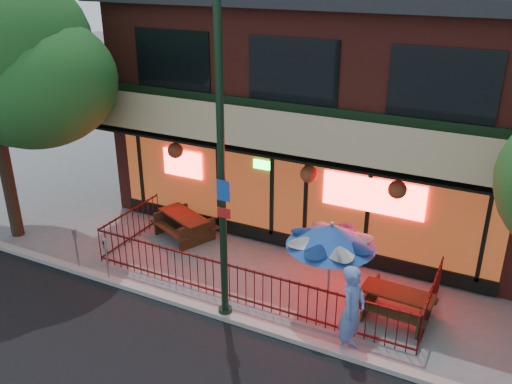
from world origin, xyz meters
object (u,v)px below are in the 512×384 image
parking_meter_near (106,253)px  parking_meter_far (76,242)px  picnic_table_left (184,222)px  picnic_table_right (397,301)px  patio_umbrella (331,235)px  pedestrian (352,310)px  street_light (222,189)px

parking_meter_near → parking_meter_far: parking_meter_far is taller
picnic_table_left → parking_meter_far: (-1.46, -2.80, 0.33)m
picnic_table_right → parking_meter_near: parking_meter_near is taller
patio_umbrella → parking_meter_near: 5.63m
patio_umbrella → parking_meter_near: bearing=-165.7°
picnic_table_right → pedestrian: 1.76m
picnic_table_left → parking_meter_near: parking_meter_near is taller
picnic_table_left → pedestrian: 6.47m
patio_umbrella → picnic_table_left: bearing=163.0°
patio_umbrella → pedestrian: bearing=-51.8°
street_light → parking_meter_far: street_light is taller
patio_umbrella → pedestrian: 1.74m
picnic_table_left → patio_umbrella: patio_umbrella is taller
pedestrian → parking_meter_near: (-6.25, -0.21, -0.19)m
pedestrian → picnic_table_left: bearing=72.6°
patio_umbrella → parking_meter_far: 6.65m
pedestrian → parking_meter_far: pedestrian is taller
picnic_table_right → parking_meter_far: (-7.93, -1.69, 0.37)m
patio_umbrella → parking_meter_far: (-6.43, -1.28, -1.13)m
picnic_table_right → picnic_table_left: bearing=170.3°
picnic_table_right → pedestrian: pedestrian is taller
picnic_table_left → parking_meter_near: size_ratio=1.74×
pedestrian → parking_meter_far: 7.34m
picnic_table_left → pedestrian: pedestrian is taller
picnic_table_left → pedestrian: bearing=-24.5°
picnic_table_left → parking_meter_far: bearing=-117.5°
pedestrian → parking_meter_far: size_ratio=1.66×
patio_umbrella → street_light: bearing=-147.3°
street_light → picnic_table_right: size_ratio=4.25×
street_light → picnic_table_left: street_light is taller
street_light → patio_umbrella: 2.66m
picnic_table_right → patio_umbrella: bearing=-164.6°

